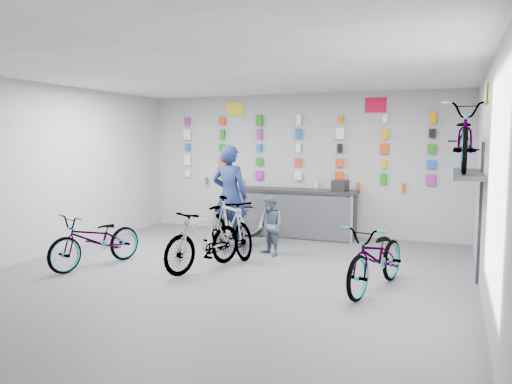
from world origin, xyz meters
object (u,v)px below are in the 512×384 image
at_px(bike_service, 230,226).
at_px(clerk, 230,196).
at_px(bike_center, 204,239).
at_px(bike_right, 377,257).
at_px(customer, 270,226).
at_px(counter, 292,213).
at_px(bike_left, 96,240).

xyz_separation_m(bike_service, clerk, (-0.29, 0.64, 0.45)).
xyz_separation_m(bike_center, bike_right, (2.67, -0.11, -0.03)).
height_order(bike_right, clerk, clerk).
bearing_deg(customer, bike_center, -81.68).
height_order(bike_right, customer, customer).
bearing_deg(counter, customer, -84.89).
relative_size(bike_left, bike_center, 1.03).
bearing_deg(clerk, bike_service, 117.67).
bearing_deg(bike_service, bike_center, -137.16).
distance_m(bike_center, customer, 1.43).
bearing_deg(customer, bike_service, -127.28).
bearing_deg(customer, clerk, -168.75).
relative_size(bike_right, customer, 1.65).
distance_m(clerk, customer, 1.14).
height_order(counter, bike_left, counter).
relative_size(bike_right, bike_service, 1.03).
xyz_separation_m(bike_left, bike_center, (1.68, 0.48, 0.05)).
bearing_deg(bike_service, bike_right, -72.43).
distance_m(counter, bike_left, 4.16).
xyz_separation_m(bike_right, customer, (-2.04, 1.39, 0.07)).
distance_m(bike_center, bike_right, 2.67).
relative_size(counter, bike_right, 1.54).
bearing_deg(bike_center, bike_left, -146.87).
bearing_deg(clerk, bike_left, 61.05).
distance_m(counter, bike_service, 2.09).
bearing_deg(clerk, counter, -117.13).
bearing_deg(customer, bike_left, -108.10).
distance_m(counter, customer, 1.81).
distance_m(bike_left, customer, 2.90).
bearing_deg(bike_left, bike_service, 58.84).
xyz_separation_m(bike_right, bike_service, (-2.71, 1.17, 0.05)).
relative_size(bike_left, bike_service, 0.98).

